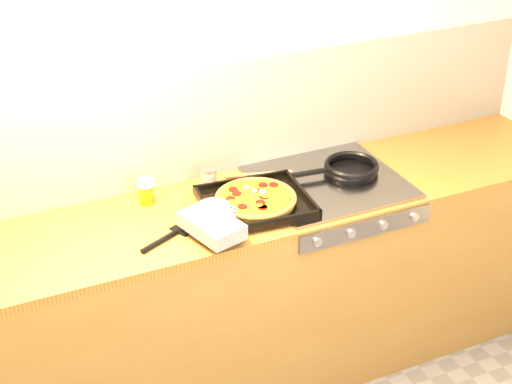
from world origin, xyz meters
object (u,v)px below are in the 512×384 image
pizza_on_tray (243,206)px  tomato_can (209,179)px  juice_glass (146,191)px  frying_pan (350,168)px

pizza_on_tray → tomato_can: tomato_can is taller
tomato_can → juice_glass: juice_glass is taller
frying_pan → pizza_on_tray: bearing=-168.4°
frying_pan → tomato_can: size_ratio=4.11×
juice_glass → tomato_can: bearing=-0.2°
frying_pan → tomato_can: (-0.60, 0.14, 0.01)m
pizza_on_tray → tomato_can: 0.26m
pizza_on_tray → juice_glass: juice_glass is taller
pizza_on_tray → juice_glass: size_ratio=5.34×
frying_pan → tomato_can: tomato_can is taller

